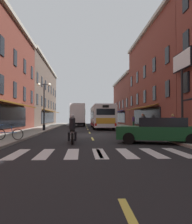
{
  "coord_description": "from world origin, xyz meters",
  "views": [
    {
      "loc": [
        -0.7,
        -19.42,
        1.44
      ],
      "look_at": [
        0.96,
        8.66,
        2.16
      ],
      "focal_mm": 37.12,
      "sensor_mm": 36.0,
      "label": 1
    }
  ],
  "objects_px": {
    "sedan_near": "(80,121)",
    "pedestrian_far": "(143,122)",
    "transit_bus": "(101,117)",
    "pedestrian_mid": "(134,121)",
    "box_truck": "(78,115)",
    "sedan_mid": "(161,130)",
    "pedestrian_near": "(173,125)",
    "billboard_sign": "(182,71)",
    "pedestrian_rear": "(144,121)",
    "street_lamp_twin": "(44,104)",
    "motorcycle_rider": "(72,131)",
    "bicycle_near": "(9,134)"
  },
  "relations": [
    {
      "from": "pedestrian_mid",
      "to": "bicycle_near",
      "type": "bearing_deg",
      "value": 34.77
    },
    {
      "from": "pedestrian_rear",
      "to": "street_lamp_twin",
      "type": "distance_m",
      "value": 12.03
    },
    {
      "from": "box_truck",
      "to": "pedestrian_mid",
      "type": "bearing_deg",
      "value": -41.75
    },
    {
      "from": "pedestrian_far",
      "to": "pedestrian_rear",
      "type": "xyz_separation_m",
      "value": [
        1.01,
        3.24,
        -0.01
      ]
    },
    {
      "from": "billboard_sign",
      "to": "transit_bus",
      "type": "height_order",
      "value": "billboard_sign"
    },
    {
      "from": "box_truck",
      "to": "pedestrian_near",
      "type": "xyz_separation_m",
      "value": [
        7.09,
        -23.68,
        -0.99
      ]
    },
    {
      "from": "transit_bus",
      "to": "sedan_near",
      "type": "distance_m",
      "value": 17.65
    },
    {
      "from": "sedan_near",
      "to": "billboard_sign",
      "type": "bearing_deg",
      "value": -75.11
    },
    {
      "from": "sedan_mid",
      "to": "motorcycle_rider",
      "type": "bearing_deg",
      "value": 175.39
    },
    {
      "from": "pedestrian_near",
      "to": "street_lamp_twin",
      "type": "distance_m",
      "value": 13.75
    },
    {
      "from": "pedestrian_far",
      "to": "pedestrian_rear",
      "type": "distance_m",
      "value": 3.4
    },
    {
      "from": "transit_bus",
      "to": "pedestrian_rear",
      "type": "distance_m",
      "value": 6.19
    },
    {
      "from": "transit_bus",
      "to": "pedestrian_rear",
      "type": "xyz_separation_m",
      "value": [
        4.85,
        -3.8,
        -0.58
      ]
    },
    {
      "from": "pedestrian_mid",
      "to": "street_lamp_twin",
      "type": "xyz_separation_m",
      "value": [
        -11.3,
        -7.72,
        1.92
      ]
    },
    {
      "from": "billboard_sign",
      "to": "motorcycle_rider",
      "type": "height_order",
      "value": "billboard_sign"
    },
    {
      "from": "bicycle_near",
      "to": "pedestrian_mid",
      "type": "xyz_separation_m",
      "value": [
        11.58,
        18.47,
        0.49
      ]
    },
    {
      "from": "box_truck",
      "to": "street_lamp_twin",
      "type": "distance_m",
      "value": 15.26
    },
    {
      "from": "pedestrian_mid",
      "to": "billboard_sign",
      "type": "bearing_deg",
      "value": 68.78
    },
    {
      "from": "pedestrian_rear",
      "to": "box_truck",
      "type": "bearing_deg",
      "value": -10.19
    },
    {
      "from": "transit_bus",
      "to": "street_lamp_twin",
      "type": "xyz_separation_m",
      "value": [
        -6.65,
        -6.77,
        1.3
      ]
    },
    {
      "from": "sedan_near",
      "to": "pedestrian_far",
      "type": "xyz_separation_m",
      "value": [
        7.01,
        -24.37,
        0.33
      ]
    },
    {
      "from": "sedan_near",
      "to": "sedan_mid",
      "type": "relative_size",
      "value": 0.96
    },
    {
      "from": "street_lamp_twin",
      "to": "pedestrian_far",
      "type": "bearing_deg",
      "value": -1.47
    },
    {
      "from": "pedestrian_rear",
      "to": "bicycle_near",
      "type": "bearing_deg",
      "value": 94.51
    },
    {
      "from": "sedan_mid",
      "to": "pedestrian_rear",
      "type": "distance_m",
      "value": 15.19
    },
    {
      "from": "billboard_sign",
      "to": "box_truck",
      "type": "distance_m",
      "value": 23.85
    },
    {
      "from": "sedan_mid",
      "to": "pedestrian_far",
      "type": "xyz_separation_m",
      "value": [
        2.05,
        11.64,
        0.31
      ]
    },
    {
      "from": "billboard_sign",
      "to": "sedan_near",
      "type": "relative_size",
      "value": 1.36
    },
    {
      "from": "billboard_sign",
      "to": "box_truck",
      "type": "height_order",
      "value": "billboard_sign"
    },
    {
      "from": "sedan_near",
      "to": "bicycle_near",
      "type": "xyz_separation_m",
      "value": [
        -3.76,
        -34.85,
        -0.22
      ]
    },
    {
      "from": "sedan_mid",
      "to": "pedestrian_far",
      "type": "height_order",
      "value": "pedestrian_far"
    },
    {
      "from": "motorcycle_rider",
      "to": "pedestrian_far",
      "type": "bearing_deg",
      "value": 58.0
    },
    {
      "from": "pedestrian_mid",
      "to": "pedestrian_rear",
      "type": "relative_size",
      "value": 0.96
    },
    {
      "from": "box_truck",
      "to": "sedan_mid",
      "type": "xyz_separation_m",
      "value": [
        5.16,
        -26.78,
        -1.22
      ]
    },
    {
      "from": "sedan_near",
      "to": "pedestrian_rear",
      "type": "relative_size",
      "value": 2.73
    },
    {
      "from": "sedan_mid",
      "to": "pedestrian_far",
      "type": "distance_m",
      "value": 11.82
    },
    {
      "from": "sedan_near",
      "to": "motorcycle_rider",
      "type": "relative_size",
      "value": 2.29
    },
    {
      "from": "sedan_mid",
      "to": "motorcycle_rider",
      "type": "xyz_separation_m",
      "value": [
        -4.97,
        0.4,
        -0.03
      ]
    },
    {
      "from": "sedan_mid",
      "to": "motorcycle_rider",
      "type": "relative_size",
      "value": 2.4
    },
    {
      "from": "transit_bus",
      "to": "pedestrian_mid",
      "type": "height_order",
      "value": "transit_bus"
    },
    {
      "from": "pedestrian_far",
      "to": "pedestrian_rear",
      "type": "height_order",
      "value": "pedestrian_far"
    },
    {
      "from": "box_truck",
      "to": "sedan_mid",
      "type": "distance_m",
      "value": 27.3
    },
    {
      "from": "billboard_sign",
      "to": "pedestrian_far",
      "type": "distance_m",
      "value": 8.13
    },
    {
      "from": "sedan_mid",
      "to": "motorcycle_rider",
      "type": "height_order",
      "value": "motorcycle_rider"
    },
    {
      "from": "box_truck",
      "to": "pedestrian_far",
      "type": "relative_size",
      "value": 4.35
    },
    {
      "from": "billboard_sign",
      "to": "pedestrian_near",
      "type": "bearing_deg",
      "value": -131.18
    },
    {
      "from": "billboard_sign",
      "to": "pedestrian_far",
      "type": "height_order",
      "value": "billboard_sign"
    },
    {
      "from": "box_truck",
      "to": "motorcycle_rider",
      "type": "relative_size",
      "value": 3.7
    },
    {
      "from": "sedan_near",
      "to": "pedestrian_far",
      "type": "bearing_deg",
      "value": -73.95
    },
    {
      "from": "box_truck",
      "to": "street_lamp_twin",
      "type": "xyz_separation_m",
      "value": [
        -3.28,
        -14.87,
        0.96
      ]
    }
  ]
}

